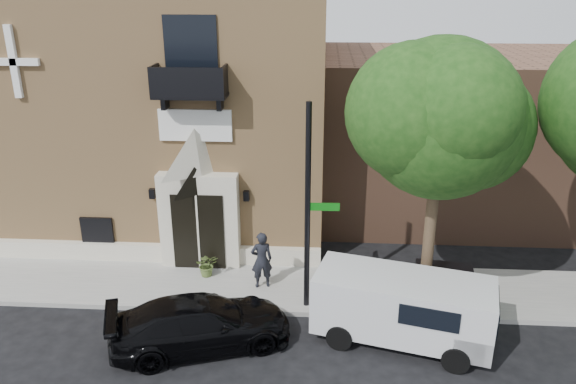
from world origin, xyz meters
name	(u,v)px	position (x,y,z in m)	size (l,w,h in m)	color
ground	(217,314)	(0.00, 0.00, 0.00)	(120.00, 120.00, 0.00)	black
sidewalk	(257,286)	(1.00, 1.50, 0.07)	(42.00, 3.00, 0.15)	gray
church	(174,100)	(-2.99, 7.95, 4.63)	(12.20, 11.01, 9.30)	tan
neighbour_building	(544,135)	(12.00, 9.00, 3.20)	(18.00, 8.00, 6.40)	brown
street_tree_left	(443,118)	(6.03, 0.35, 5.87)	(4.97, 4.38, 7.77)	#38281C
black_sedan	(201,323)	(-0.12, -1.53, 0.69)	(1.93, 4.74, 1.38)	black
cargo_van	(409,308)	(5.36, -0.99, 1.06)	(4.94, 2.96, 1.89)	silver
street_sign	(308,209)	(2.62, 0.45, 3.20)	(0.97, 0.97, 6.07)	black
fire_hydrant	(347,292)	(3.79, 0.49, 0.57)	(0.49, 0.39, 0.86)	red
dumpster	(443,284)	(6.64, 0.95, 0.70)	(1.76, 1.15, 1.08)	#103D19
planter	(207,265)	(-0.66, 1.97, 0.54)	(0.70, 0.61, 0.78)	#52672F
pedestrian_near	(262,260)	(1.18, 1.41, 1.07)	(0.67, 0.44, 1.84)	black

